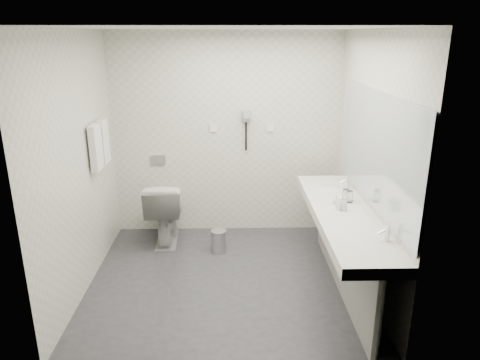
{
  "coord_description": "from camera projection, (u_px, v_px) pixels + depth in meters",
  "views": [
    {
      "loc": [
        0.05,
        -4.11,
        2.45
      ],
      "look_at": [
        0.15,
        0.15,
        1.05
      ],
      "focal_mm": 33.35,
      "sensor_mm": 36.0,
      "label": 1
    }
  ],
  "objects": [
    {
      "name": "flush_plate",
      "position": [
        158.0,
        160.0,
        5.57
      ],
      "size": [
        0.18,
        0.02,
        0.12
      ],
      "primitive_type": "cube",
      "color": "#B2B5BA",
      "rests_on": "wall_back"
    },
    {
      "name": "wall_front",
      "position": [
        223.0,
        219.0,
        3.04
      ],
      "size": [
        2.8,
        0.0,
        2.8
      ],
      "primitive_type": "plane",
      "rotation": [
        -1.57,
        0.0,
        0.0
      ],
      "color": "beige",
      "rests_on": "floor"
    },
    {
      "name": "soap_bottle_c",
      "position": [
        345.0,
        204.0,
        4.22
      ],
      "size": [
        0.05,
        0.05,
        0.14
      ],
      "primitive_type": "imported",
      "rotation": [
        0.0,
        0.0,
        0.04
      ],
      "color": "white",
      "rests_on": "vanity_counter"
    },
    {
      "name": "faucet_near",
      "position": [
        387.0,
        232.0,
        3.6
      ],
      "size": [
        0.04,
        0.04,
        0.15
      ],
      "primitive_type": "cylinder",
      "color": "silver",
      "rests_on": "vanity_counter"
    },
    {
      "name": "ceiling",
      "position": [
        223.0,
        28.0,
        3.89
      ],
      "size": [
        2.8,
        2.8,
        0.0
      ],
      "primitive_type": "plane",
      "rotation": [
        3.14,
        0.0,
        0.0
      ],
      "color": "silver",
      "rests_on": "wall_back"
    },
    {
      "name": "vanity_panel",
      "position": [
        342.0,
        255.0,
        4.39
      ],
      "size": [
        0.03,
        2.15,
        0.75
      ],
      "primitive_type": "cube",
      "color": "gray",
      "rests_on": "floor"
    },
    {
      "name": "basin_far",
      "position": [
        329.0,
        189.0,
        4.86
      ],
      "size": [
        0.4,
        0.31,
        0.05
      ],
      "primitive_type": "ellipsoid",
      "color": "silver",
      "rests_on": "vanity_counter"
    },
    {
      "name": "basin_near",
      "position": [
        362.0,
        242.0,
        3.63
      ],
      "size": [
        0.4,
        0.31,
        0.05
      ],
      "primitive_type": "ellipsoid",
      "color": "silver",
      "rests_on": "vanity_counter"
    },
    {
      "name": "glass_left",
      "position": [
        350.0,
        197.0,
        4.43
      ],
      "size": [
        0.08,
        0.08,
        0.12
      ],
      "primitive_type": "cylinder",
      "rotation": [
        0.0,
        0.0,
        -0.38
      ],
      "color": "silver",
      "rests_on": "vanity_counter"
    },
    {
      "name": "glass_right",
      "position": [
        345.0,
        195.0,
        4.49
      ],
      "size": [
        0.08,
        0.08,
        0.11
      ],
      "primitive_type": "cylinder",
      "rotation": [
        0.0,
        0.0,
        -0.37
      ],
      "color": "silver",
      "rests_on": "vanity_counter"
    },
    {
      "name": "pedal_bin",
      "position": [
        219.0,
        242.0,
        5.24
      ],
      "size": [
        0.21,
        0.21,
        0.25
      ],
      "primitive_type": "cylinder",
      "rotation": [
        0.0,
        0.0,
        -0.19
      ],
      "color": "#B2B5BA",
      "rests_on": "floor"
    },
    {
      "name": "soap_bottle_b",
      "position": [
        336.0,
        200.0,
        4.4
      ],
      "size": [
        0.09,
        0.09,
        0.08
      ],
      "primitive_type": "imported",
      "rotation": [
        0.0,
        0.0,
        -0.63
      ],
      "color": "white",
      "rests_on": "vanity_counter"
    },
    {
      "name": "toilet",
      "position": [
        165.0,
        211.0,
        5.44
      ],
      "size": [
        0.47,
        0.79,
        0.79
      ],
      "primitive_type": "imported",
      "rotation": [
        0.0,
        0.0,
        3.18
      ],
      "color": "silver",
      "rests_on": "floor"
    },
    {
      "name": "floor",
      "position": [
        226.0,
        280.0,
        4.67
      ],
      "size": [
        2.8,
        2.8,
        0.0
      ],
      "primitive_type": "plane",
      "color": "#2C2B31",
      "rests_on": "ground"
    },
    {
      "name": "towel_rail",
      "position": [
        97.0,
        124.0,
        4.68
      ],
      "size": [
        0.02,
        0.62,
        0.02
      ],
      "primitive_type": "cylinder",
      "rotation": [
        1.57,
        0.0,
        0.0
      ],
      "color": "silver",
      "rests_on": "wall_left"
    },
    {
      "name": "switch_plate_b",
      "position": [
        270.0,
        128.0,
        5.48
      ],
      "size": [
        0.09,
        0.02,
        0.09
      ],
      "primitive_type": "cube",
      "color": "silver",
      "rests_on": "wall_back"
    },
    {
      "name": "bin_lid",
      "position": [
        219.0,
        231.0,
        5.2
      ],
      "size": [
        0.18,
        0.18,
        0.02
      ],
      "primitive_type": "cylinder",
      "color": "#B2B5BA",
      "rests_on": "pedal_bin"
    },
    {
      "name": "switch_plate_a",
      "position": [
        213.0,
        128.0,
        5.47
      ],
      "size": [
        0.09,
        0.02,
        0.09
      ],
      "primitive_type": "cube",
      "color": "silver",
      "rests_on": "wall_back"
    },
    {
      "name": "dryer_cradle",
      "position": [
        246.0,
        116.0,
        5.41
      ],
      "size": [
        0.1,
        0.04,
        0.14
      ],
      "primitive_type": "cube",
      "color": "gray",
      "rests_on": "wall_back"
    },
    {
      "name": "towel_near",
      "position": [
        96.0,
        148.0,
        4.61
      ],
      "size": [
        0.07,
        0.24,
        0.48
      ],
      "primitive_type": "cube",
      "color": "silver",
      "rests_on": "towel_rail"
    },
    {
      "name": "mirror",
      "position": [
        376.0,
        149.0,
        4.06
      ],
      "size": [
        0.02,
        2.2,
        1.05
      ],
      "primitive_type": "cube",
      "color": "#B2BCC6",
      "rests_on": "wall_right"
    },
    {
      "name": "faucet_far",
      "position": [
        347.0,
        182.0,
        4.84
      ],
      "size": [
        0.04,
        0.04,
        0.15
      ],
      "primitive_type": "cylinder",
      "color": "silver",
      "rests_on": "vanity_counter"
    },
    {
      "name": "vanity_counter",
      "position": [
        343.0,
        216.0,
        4.25
      ],
      "size": [
        0.55,
        2.2,
        0.1
      ],
      "primitive_type": "cube",
      "color": "silver",
      "rests_on": "floor"
    },
    {
      "name": "soap_bottle_a",
      "position": [
        340.0,
        204.0,
        4.24
      ],
      "size": [
        0.08,
        0.08,
        0.12
      ],
      "primitive_type": "imported",
      "rotation": [
        0.0,
        0.0,
        0.6
      ],
      "color": "white",
      "rests_on": "vanity_counter"
    },
    {
      "name": "dryer_cord",
      "position": [
        246.0,
        136.0,
        5.48
      ],
      "size": [
        0.02,
        0.02,
        0.35
      ],
      "primitive_type": "cylinder",
      "color": "black",
      "rests_on": "dryer_cradle"
    },
    {
      "name": "wall_right",
      "position": [
        369.0,
        164.0,
        4.31
      ],
      "size": [
        0.0,
        2.6,
        2.6
      ],
      "primitive_type": "plane",
      "rotation": [
        1.57,
        0.0,
        -1.57
      ],
      "color": "beige",
      "rests_on": "floor"
    },
    {
      "name": "wall_back",
      "position": [
        226.0,
        136.0,
        5.51
      ],
      "size": [
        2.8,
        0.0,
        2.8
      ],
      "primitive_type": "plane",
      "rotation": [
        1.57,
        0.0,
        0.0
      ],
      "color": "beige",
      "rests_on": "floor"
    },
    {
      "name": "vanity_post_far",
      "position": [
        324.0,
        215.0,
        5.38
      ],
      "size": [
        0.06,
        0.06,
        0.75
      ],
      "primitive_type": "cylinder",
      "color": "silver",
      "rests_on": "floor"
    },
    {
      "name": "dryer_barrel",
      "position": [
        246.0,
        115.0,
        5.34
      ],
      "size": [
        0.08,
        0.14,
        0.08
      ],
      "primitive_type": "cylinder",
      "rotation": [
        1.57,
        0.0,
        0.0
      ],
      "color": "gray",
      "rests_on": "dryer_cradle"
    },
    {
      "name": "towel_far",
      "position": [
        103.0,
        141.0,
        4.88
      ],
      "size": [
        0.07,
        0.24,
        0.48
      ],
      "primitive_type": "cube",
      "color": "silver",
      "rests_on": "towel_rail"
    },
    {
      "name": "wall_left",
      "position": [
        78.0,
        166.0,
        4.25
      ],
      "size": [
        0.0,
        2.6,
        2.6
      ],
      "primitive_type": "plane",
      "rotation": [
        1.57,
        0.0,
        1.57
      ],
      "color": "beige",
      "rests_on": "floor"
    },
    {
      "name": "vanity_post_near",
      "position": [
        379.0,
        320.0,
        3.4
      ],
      "size": [
        0.06,
        0.06,
        0.75
      ],
      "primitive_type": "cylinder",
      "color": "silver",
      "rests_on": "floor"
    }
  ]
}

